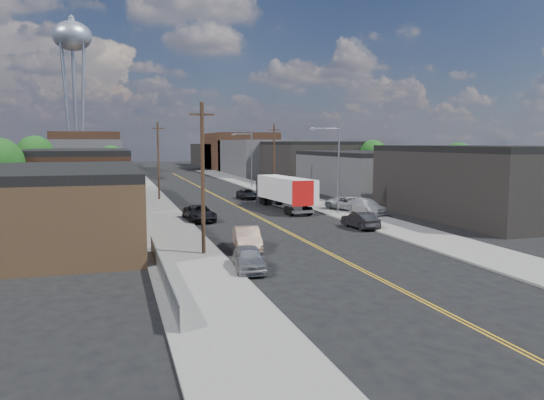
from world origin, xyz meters
TOP-DOWN VIEW (x-y plane):
  - ground at (0.00, 60.00)m, footprint 260.00×260.00m
  - centerline at (0.00, 45.00)m, footprint 0.32×120.00m
  - sidewalk_left at (-9.50, 45.00)m, footprint 5.00×140.00m
  - sidewalk_right at (9.50, 45.00)m, footprint 5.00×140.00m
  - warehouse_tan at (-18.00, 18.00)m, footprint 12.00×22.00m
  - warehouse_brown at (-18.00, 44.00)m, footprint 12.00×26.00m
  - industrial_right_a at (21.99, 20.00)m, footprint 14.00×22.00m
  - industrial_right_b at (22.00, 46.00)m, footprint 14.00×24.00m
  - industrial_right_c at (22.00, 72.00)m, footprint 14.00×22.00m
  - skyline_left_a at (-20.00, 95.00)m, footprint 16.00×30.00m
  - skyline_right_a at (20.00, 95.00)m, footprint 16.00×30.00m
  - skyline_left_b at (-20.00, 120.00)m, footprint 16.00×26.00m
  - skyline_right_b at (20.00, 120.00)m, footprint 16.00×26.00m
  - skyline_left_c at (-20.00, 140.00)m, footprint 16.00×40.00m
  - skyline_right_c at (20.00, 140.00)m, footprint 16.00×40.00m
  - water_tower at (-22.00, 110.00)m, footprint 9.00×9.00m
  - streetlight_near at (7.60, 25.00)m, footprint 3.39×0.25m
  - streetlight_far at (7.60, 60.00)m, footprint 3.39×0.25m
  - utility_pole_left_near at (-8.20, 10.00)m, footprint 1.60×0.26m
  - utility_pole_left_far at (-8.20, 45.00)m, footprint 1.60×0.26m
  - utility_pole_right at (8.20, 48.00)m, footprint 1.60×0.26m
  - chainlink_fence at (-11.50, 3.50)m, footprint 0.05×16.00m
  - tree_left_mid at (-23.94, 55.00)m, footprint 5.10×5.04m
  - tree_left_far at (-13.94, 62.00)m, footprint 4.35×4.20m
  - tree_right_near at (30.06, 36.00)m, footprint 4.60×4.48m
  - tree_right_far at (30.06, 60.00)m, footprint 4.85×4.76m
  - semi_truck at (4.32, 32.09)m, footprint 3.62×14.11m
  - car_left_a at (-6.40, 4.99)m, footprint 2.27×4.45m
  - car_left_b at (-5.00, 11.02)m, footprint 2.30×4.95m
  - car_left_c at (-6.08, 25.35)m, footprint 2.74×5.49m
  - car_right_oncoming at (6.60, 17.06)m, footprint 1.86×4.47m
  - car_right_lot_a at (10.49, 27.95)m, footprint 4.46×5.61m
  - car_right_lot_b at (11.00, 24.64)m, footprint 2.66×5.47m
  - car_right_lot_c at (9.67, 46.25)m, footprint 2.01×4.00m
  - car_ahead_truck at (3.02, 43.23)m, footprint 2.30×4.76m

SIDE VIEW (x-z plane):
  - ground at x=0.00m, z-range 0.00..0.00m
  - centerline at x=0.00m, z-range 0.00..0.01m
  - sidewalk_left at x=-9.50m, z-range 0.00..0.15m
  - sidewalk_right at x=9.50m, z-range 0.00..0.15m
  - car_ahead_truck at x=3.02m, z-range 0.00..1.31m
  - chainlink_fence at x=-11.50m, z-range 0.04..1.27m
  - car_right_oncoming at x=6.60m, z-range 0.00..1.44m
  - car_left_a at x=-6.40m, z-range 0.00..1.45m
  - car_left_c at x=-6.08m, z-range 0.00..1.49m
  - car_left_b at x=-5.00m, z-range 0.00..1.57m
  - car_right_lot_c at x=9.67m, z-range 0.15..1.46m
  - car_right_lot_a at x=10.49m, z-range 0.15..1.57m
  - car_right_lot_b at x=11.00m, z-range 0.15..1.68m
  - semi_truck at x=4.32m, z-range 0.25..3.88m
  - warehouse_tan at x=-18.00m, z-range 0.00..5.60m
  - industrial_right_b at x=22.00m, z-range 0.00..6.10m
  - warehouse_brown at x=-18.00m, z-range 0.00..6.60m
  - skyline_left_c at x=-20.00m, z-range 0.00..7.00m
  - skyline_right_c at x=20.00m, z-range 0.00..7.00m
  - industrial_right_a at x=21.99m, z-range 0.00..7.10m
  - industrial_right_c at x=22.00m, z-range 0.00..7.60m
  - skyline_left_a at x=-20.00m, z-range 0.00..8.00m
  - skyline_right_a at x=20.00m, z-range 0.00..8.00m
  - tree_left_far at x=-13.94m, z-range 1.08..8.05m
  - tree_right_near at x=30.06m, z-range 1.15..8.59m
  - skyline_left_b at x=-20.00m, z-range 0.00..10.00m
  - skyline_right_b at x=20.00m, z-range 0.00..10.00m
  - utility_pole_left_near at x=-8.20m, z-range 0.14..10.14m
  - utility_pole_left_far at x=-8.20m, z-range 0.14..10.14m
  - utility_pole_right at x=8.20m, z-range 0.14..10.14m
  - tree_right_far at x=30.06m, z-range 1.22..9.13m
  - streetlight_near at x=7.60m, z-range 0.83..9.83m
  - streetlight_far at x=7.60m, z-range 0.83..9.83m
  - tree_left_mid at x=-23.94m, z-range 1.30..9.67m
  - water_tower at x=-22.00m, z-range 12.20..49.10m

